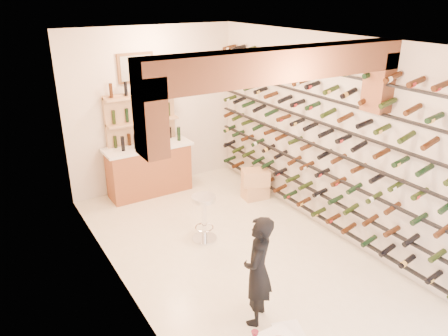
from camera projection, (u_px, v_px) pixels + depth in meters
name	position (u px, v px, depth m)	size (l,w,h in m)	color
ground	(234.00, 251.00, 6.76)	(6.00, 6.00, 0.00)	white
room_shell	(246.00, 115.00, 5.70)	(3.52, 6.02, 3.21)	beige
wine_rack	(315.00, 141.00, 6.91)	(0.32, 5.70, 2.56)	black
back_counter	(149.00, 168.00, 8.50)	(1.70, 0.62, 1.29)	#98532F
back_shelving	(142.00, 134.00, 8.45)	(1.40, 0.31, 2.73)	tan
person	(258.00, 271.00, 5.09)	(0.52, 0.34, 1.42)	black
chrome_barstool	(204.00, 215.00, 6.90)	(0.40, 0.40, 0.78)	silver
crate_lower	(255.00, 191.00, 8.43)	(0.48, 0.34, 0.29)	tan
crate_upper	(256.00, 177.00, 8.32)	(0.51, 0.35, 0.30)	tan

